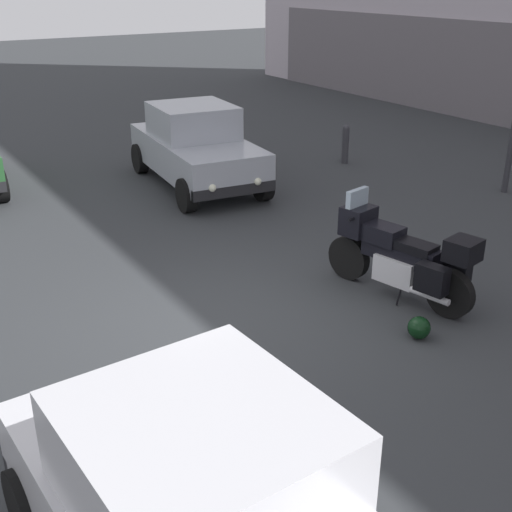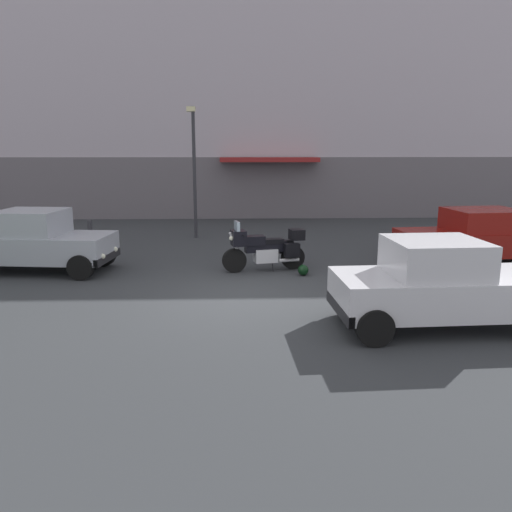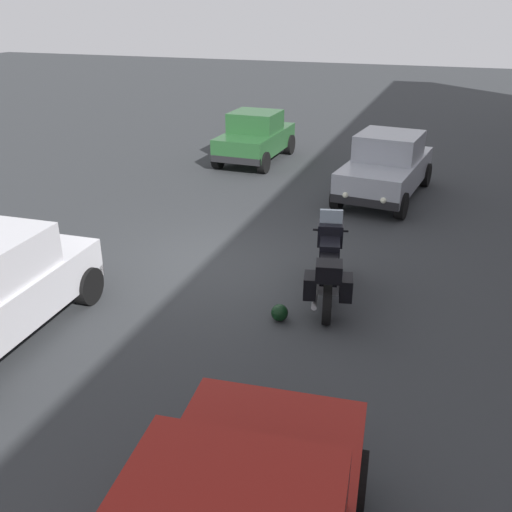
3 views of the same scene
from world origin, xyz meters
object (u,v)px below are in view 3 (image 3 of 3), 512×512
object	(u,v)px
helmet	(280,313)
car_compact_side	(255,137)
motorcycle	(329,267)
car_hatchback_near	(386,166)

from	to	relation	value
helmet	car_compact_side	world-z (taller)	car_compact_side
helmet	car_compact_side	xyz separation A→B (m)	(-9.31, -3.72, 0.63)
motorcycle	helmet	xyz separation A→B (m)	(0.94, -0.56, -0.48)
motorcycle	helmet	size ratio (longest dim) A/B	8.00
motorcycle	car_hatchback_near	bearing A→B (deg)	-13.05
motorcycle	car_compact_side	bearing A→B (deg)	15.20
motorcycle	car_compact_side	distance (m)	9.40
helmet	car_hatchback_near	world-z (taller)	car_hatchback_near
motorcycle	car_hatchback_near	size ratio (longest dim) A/B	0.56
car_hatchback_near	motorcycle	bearing A→B (deg)	5.39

